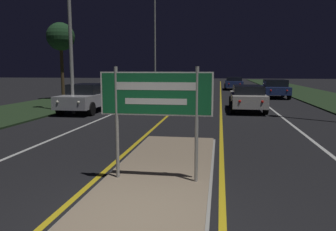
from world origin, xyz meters
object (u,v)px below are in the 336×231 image
streetlight_left_far (155,30)px  car_receding_2 (234,83)px  car_receding_1 (275,88)px  car_receding_0 (247,97)px  highway_sign (156,99)px  car_approaching_1 (179,87)px  car_approaching_0 (87,97)px

streetlight_left_far → car_receding_2: (8.87, 0.79, -5.88)m
car_receding_1 → car_receding_0: bearing=-108.0°
streetlight_left_far → car_receding_1: streetlight_left_far is taller
highway_sign → car_receding_2: bearing=85.0°
car_receding_0 → car_approaching_1: bearing=115.5°
streetlight_left_far → car_receding_2: bearing=5.1°
car_approaching_0 → streetlight_left_far: bearing=90.8°
highway_sign → car_approaching_1: (-2.39, 23.02, -0.97)m
highway_sign → car_receding_2: highway_sign is taller
car_receding_2 → car_receding_0: bearing=-90.1°
streetlight_left_far → car_receding_1: (11.68, -9.76, -5.86)m
car_receding_1 → car_approaching_1: car_receding_1 is taller
highway_sign → car_receding_1: size_ratio=0.54×
car_receding_0 → car_receding_2: size_ratio=1.03×
car_receding_0 → car_approaching_1: car_receding_0 is taller
streetlight_left_far → car_approaching_1: (3.74, -7.76, -5.91)m
highway_sign → car_receding_0: 12.66m
car_receding_2 → car_approaching_0: size_ratio=1.05×
streetlight_left_far → highway_sign: bearing=-78.7°
car_receding_0 → streetlight_left_far: bearing=115.6°
car_receding_0 → car_receding_2: 19.25m
car_receding_1 → car_approaching_1: size_ratio=0.85×
streetlight_left_far → car_receding_2: size_ratio=2.37×
streetlight_left_far → car_approaching_1: size_ratio=2.26×
car_receding_0 → car_receding_2: (0.02, 19.25, 0.01)m
car_receding_0 → car_receding_1: 9.15m
streetlight_left_far → car_approaching_1: 10.44m
highway_sign → streetlight_left_far: (-6.13, 30.79, 4.94)m
car_approaching_1 → car_approaching_0: bearing=-105.4°
car_receding_0 → car_receding_1: (2.83, 8.70, 0.02)m
streetlight_left_far → car_approaching_1: bearing=-64.3°
car_receding_0 → highway_sign: bearing=-102.5°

